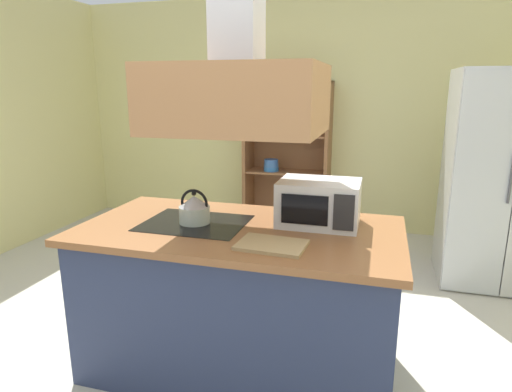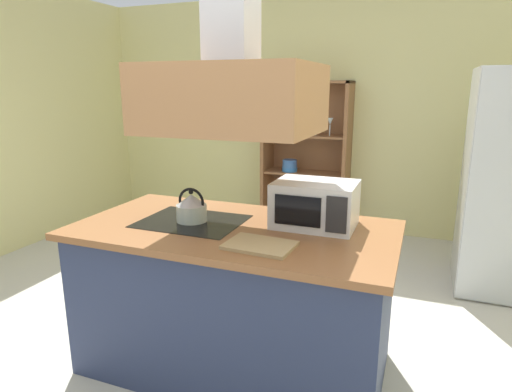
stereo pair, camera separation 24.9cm
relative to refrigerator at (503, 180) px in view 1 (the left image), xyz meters
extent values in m
plane|color=beige|center=(-1.78, -1.80, -0.92)|extent=(7.80, 7.80, 0.00)
cube|color=#DCD48A|center=(-1.78, 1.20, 0.43)|extent=(6.00, 0.12, 2.70)
cube|color=navy|center=(-1.76, -1.79, -0.49)|extent=(1.76, 0.90, 0.86)
cube|color=brown|center=(-1.76, -1.79, -0.04)|extent=(1.84, 0.98, 0.04)
cube|color=black|center=(-2.04, -1.79, -0.01)|extent=(0.60, 0.48, 0.00)
cube|color=#AE774A|center=(-1.76, -1.79, 0.70)|extent=(0.90, 0.70, 0.36)
cube|color=silver|center=(0.00, 0.01, 0.00)|extent=(0.90, 0.72, 1.83)
cube|color=#B6BBBF|center=(-0.23, -0.36, 0.00)|extent=(0.44, 0.03, 1.79)
cylinder|color=#4C4C51|center=(-0.04, -0.39, 0.09)|extent=(0.02, 0.02, 0.40)
cube|color=brown|center=(-2.54, 0.94, -0.04)|extent=(0.04, 0.40, 1.75)
cube|color=brown|center=(-1.59, 0.94, -0.04)|extent=(0.04, 0.40, 1.75)
cube|color=brown|center=(-2.07, 0.94, 0.82)|extent=(0.99, 0.40, 0.03)
cube|color=brown|center=(-2.07, 0.94, -0.88)|extent=(0.99, 0.40, 0.08)
cube|color=brown|center=(-2.07, 1.13, -0.04)|extent=(0.99, 0.02, 1.75)
cube|color=brown|center=(-2.07, 0.94, -0.22)|extent=(0.91, 0.36, 0.02)
cube|color=brown|center=(-2.07, 0.94, 0.22)|extent=(0.91, 0.36, 0.02)
cylinder|color=#2E68AB|center=(-2.25, 0.89, -0.18)|extent=(0.18, 0.18, 0.05)
cylinder|color=#3763A0|center=(-2.25, 0.89, -0.14)|extent=(0.17, 0.17, 0.05)
cylinder|color=#385FA0|center=(-2.25, 0.89, -0.09)|extent=(0.16, 0.16, 0.05)
cylinder|color=silver|center=(-1.95, 0.90, 0.29)|extent=(0.01, 0.01, 0.12)
cone|color=silver|center=(-1.95, 0.90, 0.39)|extent=(0.07, 0.07, 0.08)
cylinder|color=silver|center=(-1.79, 0.90, 0.29)|extent=(0.01, 0.01, 0.12)
cone|color=silver|center=(-1.79, 0.90, 0.39)|extent=(0.07, 0.07, 0.08)
cylinder|color=#B3C2B6|center=(-2.04, -1.79, 0.04)|extent=(0.18, 0.18, 0.10)
cone|color=#AFB1B8|center=(-2.04, -1.79, 0.12)|extent=(0.17, 0.17, 0.06)
sphere|color=black|center=(-2.04, -1.79, 0.17)|extent=(0.03, 0.03, 0.03)
torus|color=black|center=(-2.04, -1.79, 0.11)|extent=(0.17, 0.02, 0.17)
cube|color=tan|center=(-1.51, -2.04, -0.01)|extent=(0.35, 0.26, 0.02)
cube|color=silver|center=(-1.34, -1.61, 0.11)|extent=(0.46, 0.34, 0.26)
cube|color=black|center=(-1.39, -1.78, 0.11)|extent=(0.26, 0.01, 0.17)
cube|color=#262628|center=(-1.18, -1.78, 0.11)|extent=(0.11, 0.01, 0.20)
camera|label=1|loc=(-1.01, -4.06, 0.77)|focal=30.62mm
camera|label=2|loc=(-0.78, -3.98, 0.77)|focal=30.62mm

